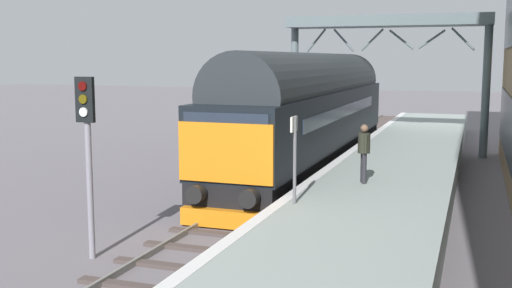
{
  "coord_description": "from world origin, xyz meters",
  "views": [
    {
      "loc": [
        6.1,
        -18.58,
        4.46
      ],
      "look_at": [
        0.2,
        -2.01,
        2.03
      ],
      "focal_mm": 43.43,
      "sensor_mm": 36.0,
      "label": 1
    }
  ],
  "objects_px": {
    "signal_post_mid": "(87,142)",
    "waiting_passenger": "(364,148)",
    "platform_number_sign": "(294,146)",
    "diesel_locomotive": "(311,110)"
  },
  "relations": [
    {
      "from": "platform_number_sign",
      "to": "waiting_passenger",
      "type": "xyz_separation_m",
      "value": [
        1.15,
        3.02,
        -0.4
      ]
    },
    {
      "from": "diesel_locomotive",
      "to": "signal_post_mid",
      "type": "xyz_separation_m",
      "value": [
        -1.89,
        -12.09,
        0.16
      ]
    },
    {
      "from": "platform_number_sign",
      "to": "waiting_passenger",
      "type": "relative_size",
      "value": 1.27
    },
    {
      "from": "signal_post_mid",
      "to": "waiting_passenger",
      "type": "distance_m",
      "value": 7.64
    },
    {
      "from": "waiting_passenger",
      "to": "diesel_locomotive",
      "type": "bearing_deg",
      "value": 5.31
    },
    {
      "from": "platform_number_sign",
      "to": "signal_post_mid",
      "type": "bearing_deg",
      "value": -146.44
    },
    {
      "from": "waiting_passenger",
      "to": "signal_post_mid",
      "type": "bearing_deg",
      "value": 116.65
    },
    {
      "from": "diesel_locomotive",
      "to": "waiting_passenger",
      "type": "relative_size",
      "value": 10.95
    },
    {
      "from": "diesel_locomotive",
      "to": "signal_post_mid",
      "type": "height_order",
      "value": "diesel_locomotive"
    },
    {
      "from": "platform_number_sign",
      "to": "waiting_passenger",
      "type": "distance_m",
      "value": 3.25
    }
  ]
}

